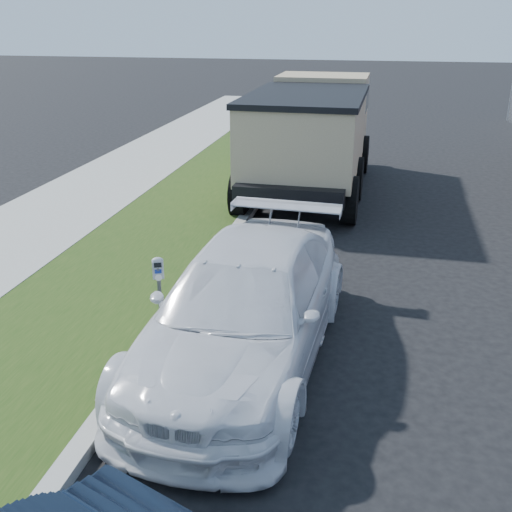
# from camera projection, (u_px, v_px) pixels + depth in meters

# --- Properties ---
(ground) EXTENTS (120.00, 120.00, 0.00)m
(ground) POSITION_uv_depth(u_px,v_px,m) (338.00, 355.00, 8.47)
(ground) COLOR black
(ground) RESTS_ON ground
(streetside) EXTENTS (6.12, 50.00, 0.15)m
(streetside) POSITION_uv_depth(u_px,v_px,m) (51.00, 266.00, 11.30)
(streetside) COLOR gray
(streetside) RESTS_ON ground
(parking_meter) EXTENTS (0.19, 0.16, 1.21)m
(parking_meter) POSITION_uv_depth(u_px,v_px,m) (159.00, 279.00, 8.48)
(parking_meter) COLOR #3F4247
(parking_meter) RESTS_ON ground
(white_wagon) EXTENTS (2.55, 5.58, 1.58)m
(white_wagon) POSITION_uv_depth(u_px,v_px,m) (245.00, 307.00, 8.12)
(white_wagon) COLOR white
(white_wagon) RESTS_ON ground
(dump_truck) EXTENTS (3.01, 7.29, 2.83)m
(dump_truck) POSITION_uv_depth(u_px,v_px,m) (312.00, 130.00, 16.11)
(dump_truck) COLOR black
(dump_truck) RESTS_ON ground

